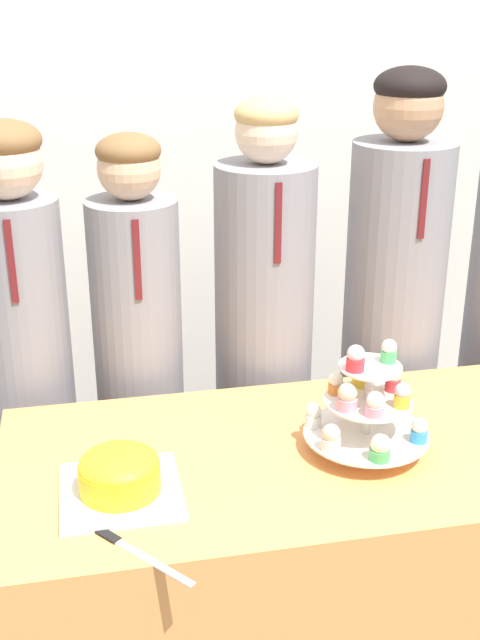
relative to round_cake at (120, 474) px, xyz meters
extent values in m
cube|color=silver|center=(0.47, 1.42, 0.55)|extent=(9.00, 0.06, 2.70)
cube|color=#EF9951|center=(0.47, 0.10, -0.42)|extent=(1.50, 0.70, 0.75)
cube|color=white|center=(0.00, 0.00, -0.04)|extent=(0.26, 0.26, 0.01)
cylinder|color=yellow|center=(0.00, 0.00, -0.01)|extent=(0.18, 0.18, 0.06)
ellipsoid|color=yellow|center=(0.00, 0.00, 0.03)|extent=(0.17, 0.17, 0.06)
cube|color=silver|center=(0.05, -0.25, -0.05)|extent=(0.14, 0.17, 0.00)
cube|color=black|center=(-0.04, -0.14, -0.05)|extent=(0.07, 0.08, 0.01)
cylinder|color=silver|center=(0.59, 0.07, 0.06)|extent=(0.02, 0.02, 0.22)
cylinder|color=silver|center=(0.59, 0.07, -0.01)|extent=(0.30, 0.30, 0.01)
cylinder|color=silver|center=(0.59, 0.07, 0.08)|extent=(0.21, 0.21, 0.01)
cylinder|color=silver|center=(0.59, 0.07, 0.17)|extent=(0.15, 0.15, 0.01)
cylinder|color=#E5333D|center=(0.58, 0.19, 0.01)|extent=(0.04, 0.04, 0.03)
sphere|color=silver|center=(0.58, 0.19, 0.03)|extent=(0.04, 0.04, 0.04)
cylinder|color=white|center=(0.48, 0.12, 0.01)|extent=(0.04, 0.04, 0.03)
sphere|color=white|center=(0.48, 0.12, 0.04)|extent=(0.04, 0.04, 0.04)
cylinder|color=white|center=(0.48, 0.01, 0.01)|extent=(0.04, 0.04, 0.03)
sphere|color=beige|center=(0.48, 0.01, 0.04)|extent=(0.04, 0.04, 0.04)
cylinder|color=#4CB766|center=(0.58, -0.05, 0.01)|extent=(0.05, 0.05, 0.03)
sphere|color=#F4E5C6|center=(0.58, -0.05, 0.04)|extent=(0.05, 0.05, 0.05)
cylinder|color=#3893DB|center=(0.69, 0.00, 0.01)|extent=(0.04, 0.04, 0.03)
sphere|color=#F4E5C6|center=(0.69, 0.00, 0.04)|extent=(0.04, 0.04, 0.04)
cylinder|color=#4CB766|center=(0.69, 0.13, 0.01)|extent=(0.04, 0.04, 0.02)
sphere|color=beige|center=(0.69, 0.13, 0.03)|extent=(0.04, 0.04, 0.04)
cylinder|color=yellow|center=(0.60, 0.14, 0.10)|extent=(0.05, 0.05, 0.03)
sphere|color=silver|center=(0.60, 0.14, 0.13)|extent=(0.05, 0.05, 0.05)
cylinder|color=orange|center=(0.52, 0.11, 0.10)|extent=(0.04, 0.04, 0.03)
sphere|color=white|center=(0.52, 0.11, 0.12)|extent=(0.03, 0.03, 0.03)
cylinder|color=pink|center=(0.52, 0.03, 0.10)|extent=(0.05, 0.05, 0.03)
sphere|color=beige|center=(0.52, 0.03, 0.13)|extent=(0.04, 0.04, 0.04)
cylinder|color=pink|center=(0.57, -0.01, 0.10)|extent=(0.04, 0.04, 0.03)
sphere|color=white|center=(0.57, -0.01, 0.12)|extent=(0.04, 0.04, 0.04)
cylinder|color=yellow|center=(0.65, 0.02, 0.10)|extent=(0.04, 0.04, 0.03)
sphere|color=silver|center=(0.65, 0.02, 0.12)|extent=(0.04, 0.04, 0.04)
cylinder|color=#E5333D|center=(0.66, 0.10, 0.10)|extent=(0.04, 0.04, 0.03)
sphere|color=beige|center=(0.66, 0.10, 0.12)|extent=(0.03, 0.03, 0.03)
cylinder|color=#E5333D|center=(0.54, 0.05, 0.19)|extent=(0.04, 0.04, 0.03)
sphere|color=silver|center=(0.54, 0.05, 0.21)|extent=(0.04, 0.04, 0.04)
cylinder|color=#4CB766|center=(0.63, 0.08, 0.19)|extent=(0.04, 0.04, 0.03)
sphere|color=#F4E5C6|center=(0.63, 0.08, 0.21)|extent=(0.04, 0.04, 0.04)
cylinder|color=gray|center=(-0.22, 0.64, -0.17)|extent=(0.26, 0.26, 1.26)
sphere|color=beige|center=(-0.22, 0.64, 0.56)|extent=(0.20, 0.20, 0.20)
ellipsoid|color=brown|center=(-0.22, 0.64, 0.62)|extent=(0.20, 0.20, 0.11)
cube|color=maroon|center=(-0.22, 0.51, 0.33)|extent=(0.02, 0.01, 0.22)
cylinder|color=gray|center=(0.10, 0.64, -0.18)|extent=(0.26, 0.26, 1.25)
sphere|color=#D6AD89|center=(0.10, 0.64, 0.53)|extent=(0.17, 0.17, 0.17)
ellipsoid|color=brown|center=(0.10, 0.64, 0.58)|extent=(0.18, 0.18, 0.09)
cube|color=maroon|center=(0.10, 0.51, 0.32)|extent=(0.02, 0.01, 0.22)
cylinder|color=gray|center=(0.48, 0.64, -0.14)|extent=(0.29, 0.29, 1.33)
sphere|color=beige|center=(0.48, 0.64, 0.62)|extent=(0.17, 0.17, 0.17)
ellipsoid|color=tan|center=(0.48, 0.64, 0.66)|extent=(0.18, 0.18, 0.09)
cube|color=maroon|center=(0.48, 0.50, 0.40)|extent=(0.02, 0.01, 0.22)
cylinder|color=gray|center=(0.88, 0.64, -0.11)|extent=(0.30, 0.30, 1.38)
sphere|color=tan|center=(0.88, 0.64, 0.67)|extent=(0.20, 0.20, 0.20)
ellipsoid|color=black|center=(0.88, 0.64, 0.73)|extent=(0.20, 0.20, 0.11)
cube|color=maroon|center=(0.88, 0.49, 0.45)|extent=(0.02, 0.01, 0.22)
camera|label=1|loc=(-0.04, -1.50, 0.97)|focal=45.00mm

